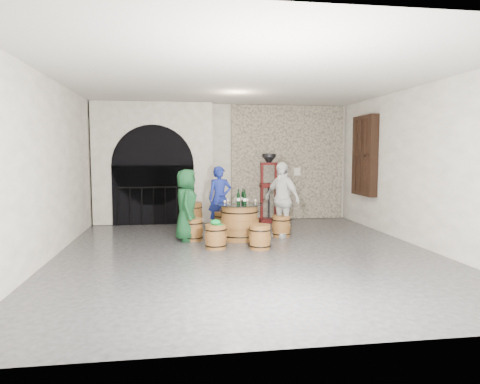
{
  "coord_description": "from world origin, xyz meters",
  "views": [
    {
      "loc": [
        -1.27,
        -7.81,
        1.86
      ],
      "look_at": [
        0.02,
        1.03,
        1.05
      ],
      "focal_mm": 32.0,
      "sensor_mm": 36.0,
      "label": 1
    }
  ],
  "objects": [
    {
      "name": "stone_facing_panel",
      "position": [
        1.8,
        3.94,
        1.6
      ],
      "size": [
        3.2,
        0.12,
        3.18
      ],
      "primitive_type": "cube",
      "color": "tan",
      "rests_on": "ground"
    },
    {
      "name": "barrel_table",
      "position": [
        0.03,
        1.22,
        0.39
      ],
      "size": [
        1.01,
        1.01,
        0.78
      ],
      "color": "brown",
      "rests_on": "ground"
    },
    {
      "name": "green_cap",
      "position": [
        -0.55,
        0.41,
        0.52
      ],
      "size": [
        0.25,
        0.2,
        0.11
      ],
      "color": "#0C8833",
      "rests_on": "barrel_stool_near_left"
    },
    {
      "name": "person_white",
      "position": [
        1.02,
        1.42,
        0.84
      ],
      "size": [
        0.88,
        1.04,
        1.67
      ],
      "primitive_type": "imported",
      "rotation": [
        0.0,
        0.0,
        -0.98
      ],
      "color": "silver",
      "rests_on": "ground"
    },
    {
      "name": "tasting_glass_c",
      "position": [
        -0.03,
        1.51,
        0.83
      ],
      "size": [
        0.05,
        0.05,
        0.1
      ],
      "primitive_type": null,
      "color": "orange",
      "rests_on": "barrel_table"
    },
    {
      "name": "barrel_stool_near_right",
      "position": [
        0.3,
        0.26,
        0.24
      ],
      "size": [
        0.44,
        0.44,
        0.47
      ],
      "color": "brown",
      "rests_on": "ground"
    },
    {
      "name": "control_box",
      "position": [
        2.05,
        3.86,
        1.35
      ],
      "size": [
        0.18,
        0.1,
        0.22
      ],
      "primitive_type": "cube",
      "color": "silver",
      "rests_on": "wall_back"
    },
    {
      "name": "tasting_glass_a",
      "position": [
        -0.3,
        1.07,
        0.83
      ],
      "size": [
        0.05,
        0.05,
        0.1
      ],
      "primitive_type": null,
      "color": "orange",
      "rests_on": "barrel_table"
    },
    {
      "name": "ceiling",
      "position": [
        0.0,
        0.0,
        3.2
      ],
      "size": [
        8.0,
        8.0,
        0.0
      ],
      "primitive_type": "plane",
      "rotation": [
        3.14,
        0.0,
        0.0
      ],
      "color": "beige",
      "rests_on": "wall_back"
    },
    {
      "name": "wall_right",
      "position": [
        3.5,
        0.0,
        1.6
      ],
      "size": [
        0.0,
        8.0,
        8.0
      ],
      "primitive_type": "plane",
      "rotation": [
        1.57,
        0.0,
        -1.57
      ],
      "color": "silver",
      "rests_on": "ground"
    },
    {
      "name": "person_blue",
      "position": [
        -0.27,
        2.38,
        0.78
      ],
      "size": [
        0.6,
        0.42,
        1.55
      ],
      "primitive_type": "imported",
      "rotation": [
        0.0,
        0.0,
        0.09
      ],
      "color": "navy",
      "rests_on": "ground"
    },
    {
      "name": "wine_bottle_center",
      "position": [
        0.13,
        1.1,
        0.91
      ],
      "size": [
        0.08,
        0.08,
        0.32
      ],
      "color": "black",
      "rests_on": "barrel_table"
    },
    {
      "name": "barrel_stool_near_left",
      "position": [
        -0.55,
        0.41,
        0.24
      ],
      "size": [
        0.44,
        0.44,
        0.47
      ],
      "color": "brown",
      "rests_on": "ground"
    },
    {
      "name": "arched_opening",
      "position": [
        -1.9,
        3.74,
        1.58
      ],
      "size": [
        3.1,
        0.6,
        3.19
      ],
      "color": "silver",
      "rests_on": "ground"
    },
    {
      "name": "tasting_glass_e",
      "position": [
        0.37,
        1.15,
        0.83
      ],
      "size": [
        0.05,
        0.05,
        0.1
      ],
      "primitive_type": null,
      "color": "orange",
      "rests_on": "barrel_table"
    },
    {
      "name": "barrel_stool_left",
      "position": [
        -0.96,
        1.28,
        0.24
      ],
      "size": [
        0.44,
        0.44,
        0.47
      ],
      "color": "brown",
      "rests_on": "ground"
    },
    {
      "name": "wall_front",
      "position": [
        0.0,
        -4.0,
        1.6
      ],
      "size": [
        8.0,
        0.0,
        8.0
      ],
      "primitive_type": "plane",
      "rotation": [
        -1.57,
        0.0,
        0.0
      ],
      "color": "silver",
      "rests_on": "ground"
    },
    {
      "name": "wall_left",
      "position": [
        -3.5,
        0.0,
        1.6
      ],
      "size": [
        0.0,
        8.0,
        8.0
      ],
      "primitive_type": "plane",
      "rotation": [
        1.57,
        0.0,
        1.57
      ],
      "color": "silver",
      "rests_on": "ground"
    },
    {
      "name": "side_barrel",
      "position": [
        -0.91,
        2.75,
        0.32
      ],
      "size": [
        0.49,
        0.49,
        0.65
      ],
      "rotation": [
        0.0,
        0.0,
        0.15
      ],
      "color": "brown",
      "rests_on": "ground"
    },
    {
      "name": "wine_bottle_left",
      "position": [
        0.01,
        1.18,
        0.91
      ],
      "size": [
        0.08,
        0.08,
        0.32
      ],
      "color": "black",
      "rests_on": "barrel_table"
    },
    {
      "name": "ground",
      "position": [
        0.0,
        0.0,
        0.0
      ],
      "size": [
        8.0,
        8.0,
        0.0
      ],
      "primitive_type": "plane",
      "color": "#2A2A2D",
      "rests_on": "ground"
    },
    {
      "name": "person_green",
      "position": [
        -1.09,
        1.28,
        0.76
      ],
      "size": [
        0.54,
        0.78,
        1.53
      ],
      "primitive_type": "imported",
      "rotation": [
        0.0,
        0.0,
        1.5
      ],
      "color": "#124220",
      "rests_on": "ground"
    },
    {
      "name": "corking_press",
      "position": [
        1.16,
        3.45,
        1.08
      ],
      "size": [
        0.77,
        0.43,
        1.85
      ],
      "rotation": [
        0.0,
        0.0,
        0.05
      ],
      "color": "#4F100D",
      "rests_on": "ground"
    },
    {
      "name": "wall_back",
      "position": [
        0.0,
        4.0,
        1.6
      ],
      "size": [
        8.0,
        0.0,
        8.0
      ],
      "primitive_type": "plane",
      "rotation": [
        1.57,
        0.0,
        0.0
      ],
      "color": "silver",
      "rests_on": "ground"
    },
    {
      "name": "tasting_glass_b",
      "position": [
        0.22,
        1.26,
        0.83
      ],
      "size": [
        0.05,
        0.05,
        0.1
      ],
      "primitive_type": null,
      "color": "orange",
      "rests_on": "barrel_table"
    },
    {
      "name": "tasting_glass_d",
      "position": [
        0.19,
        1.39,
        0.83
      ],
      "size": [
        0.05,
        0.05,
        0.1
      ],
      "primitive_type": null,
      "color": "orange",
      "rests_on": "barrel_table"
    },
    {
      "name": "barrel_stool_far",
      "position": [
        -0.22,
        2.18,
        0.24
      ],
      "size": [
        0.44,
        0.44,
        0.47
      ],
      "color": "brown",
      "rests_on": "ground"
    },
    {
      "name": "shuttered_window",
      "position": [
        3.38,
        2.4,
        1.8
      ],
      "size": [
        0.23,
        1.1,
        2.0
      ],
      "color": "black",
      "rests_on": "wall_right"
    },
    {
      "name": "barrel_stool_right",
      "position": [
        1.01,
        1.42,
        0.24
      ],
      "size": [
        0.44,
        0.44,
        0.47
      ],
      "color": "brown",
      "rests_on": "ground"
    },
    {
      "name": "wine_bottle_right",
      "position": [
        0.13,
        1.33,
        0.91
      ],
      "size": [
        0.08,
        0.08,
        0.32
      ],
      "color": "black",
      "rests_on": "barrel_table"
    },
    {
      "name": "tasting_glass_f",
      "position": [
        -0.21,
        1.29,
        0.83
      ],
      "size": [
        0.05,
        0.05,
        0.1
      ],
      "primitive_type": null,
      "color": "orange",
      "rests_on": "barrel_table"
    }
  ]
}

